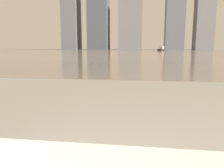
# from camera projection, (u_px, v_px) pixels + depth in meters

# --- Properties ---
(towel_stack) EXTENTS (0.27, 0.17, 0.08)m
(towel_stack) POSITION_uv_depth(u_px,v_px,m) (6.00, 160.00, 0.87)
(towel_stack) COLOR white
(towel_stack) RESTS_ON bathtub
(harbor_water) EXTENTS (180.00, 110.00, 0.01)m
(harbor_water) POSITION_uv_depth(u_px,v_px,m) (141.00, 51.00, 60.78)
(harbor_water) COLOR gray
(harbor_water) RESTS_ON ground_plane
(harbor_boat_2) EXTENTS (2.83, 3.83, 1.37)m
(harbor_boat_2) POSITION_uv_depth(u_px,v_px,m) (162.00, 49.00, 64.72)
(harbor_boat_2) COLOR #2D2D33
(harbor_boat_2) RESTS_ON harbor_water
(skyline_tower_0) EXTENTS (8.05, 11.39, 27.66)m
(skyline_tower_0) POSITION_uv_depth(u_px,v_px,m) (71.00, 24.00, 118.34)
(skyline_tower_0) COLOR slate
(skyline_tower_0) RESTS_ON ground_plane
(skyline_tower_2) EXTENTS (11.98, 9.58, 24.84)m
(skyline_tower_2) POSITION_uv_depth(u_px,v_px,m) (131.00, 26.00, 114.26)
(skyline_tower_2) COLOR slate
(skyline_tower_2) RESTS_ON ground_plane
(skyline_tower_4) EXTENTS (8.61, 8.88, 45.85)m
(skyline_tower_4) POSITION_uv_depth(u_px,v_px,m) (205.00, 3.00, 107.60)
(skyline_tower_4) COLOR slate
(skyline_tower_4) RESTS_ON ground_plane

